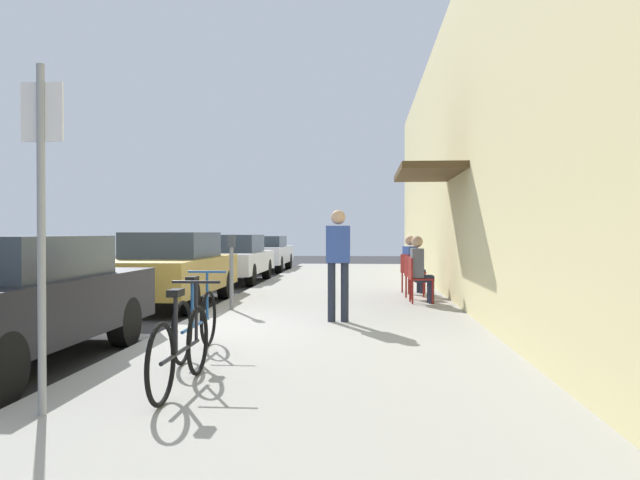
# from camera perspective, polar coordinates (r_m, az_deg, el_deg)

# --- Properties ---
(ground_plane) EXTENTS (60.00, 60.00, 0.00)m
(ground_plane) POSITION_cam_1_polar(r_m,az_deg,el_deg) (9.07, -13.92, -8.69)
(ground_plane) COLOR #2D2D30
(sidewalk_slab) EXTENTS (4.50, 32.00, 0.12)m
(sidewalk_slab) POSITION_cam_1_polar(r_m,az_deg,el_deg) (10.61, 1.27, -6.97)
(sidewalk_slab) COLOR #9E9B93
(sidewalk_slab) RESTS_ON ground_plane
(building_facade) EXTENTS (1.40, 32.00, 6.14)m
(building_facade) POSITION_cam_1_polar(r_m,az_deg,el_deg) (10.79, 14.25, 9.14)
(building_facade) COLOR beige
(building_facade) RESTS_ON ground_plane
(parked_car_0) EXTENTS (1.80, 4.40, 1.44)m
(parked_car_0) POSITION_cam_1_polar(r_m,az_deg,el_deg) (7.46, -27.37, -5.00)
(parked_car_0) COLOR black
(parked_car_0) RESTS_ON ground_plane
(parked_car_1) EXTENTS (1.80, 4.40, 1.48)m
(parked_car_1) POSITION_cam_1_polar(r_m,az_deg,el_deg) (12.61, -13.77, -2.58)
(parked_car_1) COLOR #A58433
(parked_car_1) RESTS_ON ground_plane
(parked_car_2) EXTENTS (1.80, 4.40, 1.41)m
(parked_car_2) POSITION_cam_1_polar(r_m,az_deg,el_deg) (18.21, -8.13, -1.67)
(parked_car_2) COLOR silver
(parked_car_2) RESTS_ON ground_plane
(parked_car_3) EXTENTS (1.80, 4.40, 1.34)m
(parked_car_3) POSITION_cam_1_polar(r_m,az_deg,el_deg) (23.61, -5.28, -1.17)
(parked_car_3) COLOR silver
(parked_car_3) RESTS_ON ground_plane
(parking_meter) EXTENTS (0.12, 0.10, 1.32)m
(parking_meter) POSITION_cam_1_polar(r_m,az_deg,el_deg) (10.83, -8.27, -2.43)
(parking_meter) COLOR slate
(parking_meter) RESTS_ON sidewalk_slab
(street_sign) EXTENTS (0.32, 0.06, 2.60)m
(street_sign) POSITION_cam_1_polar(r_m,az_deg,el_deg) (4.96, -24.58, 2.53)
(street_sign) COLOR gray
(street_sign) RESTS_ON sidewalk_slab
(bicycle_0) EXTENTS (0.46, 1.71, 0.90)m
(bicycle_0) POSITION_cam_1_polar(r_m,az_deg,el_deg) (5.49, -12.84, -9.78)
(bicycle_0) COLOR black
(bicycle_0) RESTS_ON sidewalk_slab
(bicycle_1) EXTENTS (0.46, 1.71, 0.90)m
(bicycle_1) POSITION_cam_1_polar(r_m,az_deg,el_deg) (6.97, -11.49, -7.54)
(bicycle_1) COLOR black
(bicycle_1) RESTS_ON sidewalk_slab
(cafe_chair_0) EXTENTS (0.46, 0.46, 0.87)m
(cafe_chair_0) POSITION_cam_1_polar(r_m,az_deg,el_deg) (11.91, 9.05, -3.42)
(cafe_chair_0) COLOR maroon
(cafe_chair_0) RESTS_ON sidewalk_slab
(seated_patron_0) EXTENTS (0.44, 0.37, 1.29)m
(seated_patron_0) POSITION_cam_1_polar(r_m,az_deg,el_deg) (11.90, 9.34, -2.49)
(seated_patron_0) COLOR #232838
(seated_patron_0) RESTS_ON sidewalk_slab
(cafe_chair_1) EXTENTS (0.52, 0.52, 0.87)m
(cafe_chair_1) POSITION_cam_1_polar(r_m,az_deg,el_deg) (12.69, 8.76, -3.16)
(cafe_chair_1) COLOR maroon
(cafe_chair_1) RESTS_ON sidewalk_slab
(cafe_chair_2) EXTENTS (0.56, 0.56, 0.87)m
(cafe_chair_2) POSITION_cam_1_polar(r_m,az_deg,el_deg) (13.77, 8.41, -2.86)
(cafe_chair_2) COLOR maroon
(cafe_chair_2) RESTS_ON sidewalk_slab
(seated_patron_2) EXTENTS (0.51, 0.46, 1.29)m
(seated_patron_2) POSITION_cam_1_polar(r_m,az_deg,el_deg) (13.79, 8.64, -2.06)
(seated_patron_2) COLOR #232838
(seated_patron_2) RESTS_ON sidewalk_slab
(pedestrian_standing) EXTENTS (0.36, 0.22, 1.70)m
(pedestrian_standing) POSITION_cam_1_polar(r_m,az_deg,el_deg) (9.26, 1.71, -1.51)
(pedestrian_standing) COLOR #232838
(pedestrian_standing) RESTS_ON sidewalk_slab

